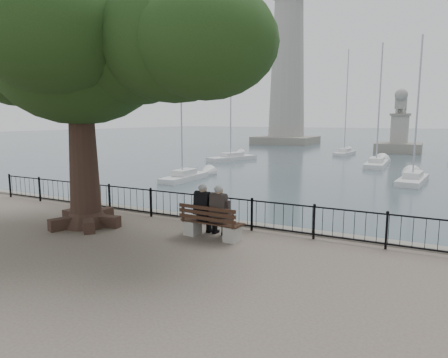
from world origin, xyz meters
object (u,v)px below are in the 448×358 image
Objects in this scene: lighthouse at (288,70)px; lion_monument at (399,137)px; person_right at (221,214)px; tree at (100,42)px; bench at (211,226)px; person_left at (206,212)px.

lion_monument is (20.00, -12.06, -11.15)m from lighthouse.
person_right is 0.15× the size of tree.
lighthouse is (-14.65, 61.32, 6.40)m from tree.
lighthouse is at bearing 106.98° from person_right.
lighthouse is at bearing 148.90° from lion_monument.
person_left is (-0.26, 0.12, 0.39)m from bench.
tree is at bearing -76.57° from lighthouse.
bench is at bearing 8.11° from tree.
lighthouse is (-18.54, 60.71, 11.54)m from person_right.
bench is 0.49m from person_left.
lion_monument is (2.01, 48.62, 0.38)m from person_left.
tree reaches higher than person_right.
lion_monument is (5.35, 49.26, -4.76)m from tree.
tree is 0.35× the size of lighthouse.
person_left and person_right have the same top height.
lion_monument is at bearing 87.63° from person_left.
person_left is 0.05× the size of lighthouse.
lighthouse is (-17.99, 60.69, 11.54)m from person_left.
person_right is 0.05× the size of lighthouse.
bench is at bearing -92.06° from lion_monument.
lion_monument reaches higher than bench.
tree is 63.37m from lighthouse.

